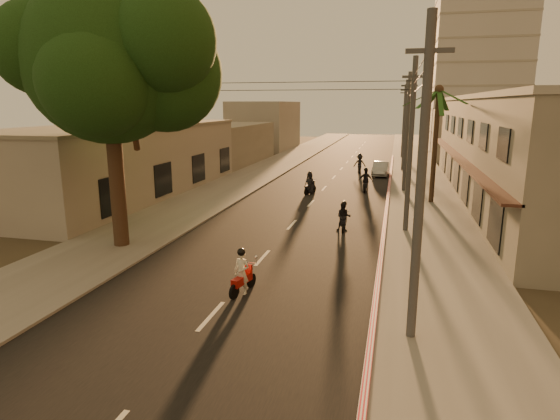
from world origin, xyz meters
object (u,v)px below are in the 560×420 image
at_px(scooter_mid_a, 344,217).
at_px(scooter_far_a, 310,184).
at_px(parked_car, 381,169).
at_px(scooter_mid_b, 365,181).
at_px(broadleaf_tree, 117,62).
at_px(scooter_red, 242,274).
at_px(palm_tree, 439,97).
at_px(scooter_far_b, 360,164).

distance_m(scooter_mid_a, scooter_far_a, 10.61).
bearing_deg(scooter_far_a, parked_car, 83.28).
distance_m(scooter_mid_b, scooter_far_a, 4.43).
distance_m(broadleaf_tree, scooter_mid_b, 21.19).
bearing_deg(scooter_red, palm_tree, 79.61).
bearing_deg(parked_car, scooter_far_a, -112.39).
distance_m(palm_tree, parked_car, 14.33).
distance_m(broadleaf_tree, palm_tree, 20.18).
bearing_deg(scooter_far_a, scooter_far_b, 94.73).
bearing_deg(scooter_far_b, scooter_red, -97.83).
relative_size(scooter_far_a, parked_car, 0.43).
relative_size(scooter_mid_b, parked_car, 0.48).
relative_size(scooter_mid_a, parked_car, 0.41).
bearing_deg(palm_tree, scooter_mid_a, -120.52).
relative_size(broadleaf_tree, scooter_far_b, 6.16).
bearing_deg(parked_car, scooter_red, -95.21).
bearing_deg(scooter_mid_a, scooter_far_b, 89.72).
xyz_separation_m(scooter_mid_a, scooter_mid_b, (0.36, 11.78, 0.11)).
height_order(broadleaf_tree, parked_car, broadleaf_tree).
height_order(palm_tree, scooter_far_a, palm_tree).
bearing_deg(scooter_mid_a, scooter_red, -107.89).
height_order(palm_tree, scooter_mid_a, palm_tree).
xyz_separation_m(palm_tree, scooter_red, (-7.61, -17.98, -6.39)).
bearing_deg(scooter_red, scooter_mid_a, 87.28).
bearing_deg(scooter_far_a, scooter_mid_b, 41.98).
bearing_deg(parked_car, scooter_far_b, 148.45).
height_order(scooter_far_a, scooter_far_b, scooter_far_b).
xyz_separation_m(palm_tree, scooter_mid_b, (-4.68, 3.24, -6.30)).
bearing_deg(scooter_mid_b, scooter_red, -99.53).
xyz_separation_m(palm_tree, scooter_far_a, (-8.71, 1.41, -6.36)).
xyz_separation_m(scooter_red, scooter_far_a, (-1.09, 19.40, 0.03)).
relative_size(scooter_mid_a, scooter_mid_b, 0.87).
height_order(scooter_mid_b, parked_car, scooter_mid_b).
bearing_deg(scooter_mid_b, palm_tree, -36.38).
xyz_separation_m(broadleaf_tree, scooter_red, (7.00, -4.13, -7.71)).
relative_size(scooter_mid_a, scooter_far_a, 0.96).
bearing_deg(scooter_mid_a, broadleaf_tree, -153.59).
bearing_deg(palm_tree, broadleaf_tree, -136.52).
height_order(broadleaf_tree, scooter_mid_a, broadleaf_tree).
height_order(broadleaf_tree, palm_tree, broadleaf_tree).
distance_m(scooter_mid_a, parked_car, 20.76).
xyz_separation_m(scooter_far_a, scooter_far_b, (2.77, 12.15, 0.09)).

